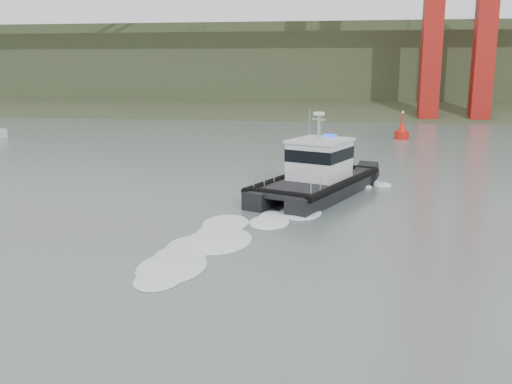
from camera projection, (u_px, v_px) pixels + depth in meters
The scene contains 4 objects.
ground at pixel (223, 286), 23.25m from camera, with size 400.00×400.00×0.00m, color slate.
headlands at pixel (327, 73), 142.85m from camera, with size 500.00×105.36×27.12m.
patrol_boat at pixel (317, 174), 39.39m from camera, with size 8.75×13.02×5.95m.
nav_buoy at pixel (402, 131), 70.02m from camera, with size 1.75×1.75×3.65m.
Camera 1 is at (4.66, -21.41, 8.77)m, focal length 40.00 mm.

